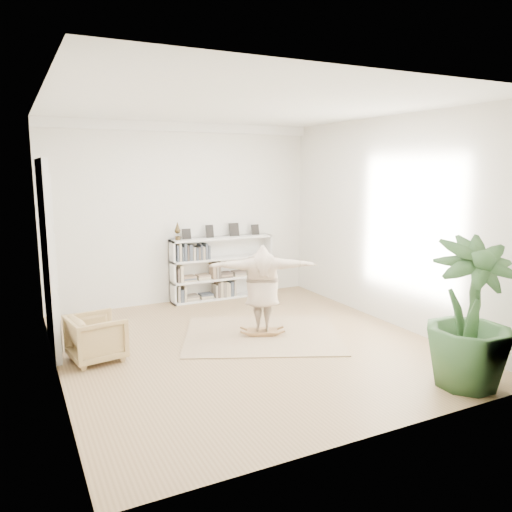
{
  "coord_description": "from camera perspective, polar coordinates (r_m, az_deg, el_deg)",
  "views": [
    {
      "loc": [
        -3.18,
        -6.7,
        2.73
      ],
      "look_at": [
        0.35,
        0.4,
        1.32
      ],
      "focal_mm": 35.0,
      "sensor_mm": 36.0,
      "label": 1
    }
  ],
  "objects": [
    {
      "name": "room_shell",
      "position": [
        10.18,
        -8.41,
        14.38
      ],
      "size": [
        6.0,
        6.0,
        6.0
      ],
      "color": "silver",
      "rests_on": "floor"
    },
    {
      "name": "houseplant",
      "position": [
        6.76,
        23.27,
        -6.06
      ],
      "size": [
        1.33,
        1.33,
        1.89
      ],
      "primitive_type": "imported",
      "rotation": [
        0.0,
        0.0,
        -0.32
      ],
      "color": "#2C5128",
      "rests_on": "floor"
    },
    {
      "name": "rocker_board",
      "position": [
        8.29,
        0.72,
        -8.63
      ],
      "size": [
        0.58,
        0.47,
        0.11
      ],
      "rotation": [
        0.0,
        0.0,
        -0.42
      ],
      "color": "olive",
      "rests_on": "rug"
    },
    {
      "name": "bookshelf",
      "position": [
        10.5,
        -3.94,
        -1.43
      ],
      "size": [
        2.2,
        0.35,
        1.64
      ],
      "color": "silver",
      "rests_on": "floor"
    },
    {
      "name": "floor",
      "position": [
        7.9,
        -0.98,
        -10.11
      ],
      "size": [
        6.0,
        6.0,
        0.0
      ],
      "primitive_type": "plane",
      "color": "olive",
      "rests_on": "ground"
    },
    {
      "name": "rug",
      "position": [
        8.31,
        0.72,
        -9.0
      ],
      "size": [
        3.1,
        2.84,
        0.02
      ],
      "primitive_type": "cube",
      "rotation": [
        0.0,
        0.0,
        -0.42
      ],
      "color": "tan",
      "rests_on": "floor"
    },
    {
      "name": "person",
      "position": [
        8.08,
        0.73,
        -3.45
      ],
      "size": [
        1.79,
        1.14,
        1.42
      ],
      "primitive_type": "imported",
      "rotation": [
        0.0,
        0.0,
        2.72
      ],
      "color": "tan",
      "rests_on": "rocker_board"
    },
    {
      "name": "doors",
      "position": [
        8.12,
        -22.68,
        -0.11
      ],
      "size": [
        0.09,
        1.78,
        2.92
      ],
      "color": "white",
      "rests_on": "floor"
    },
    {
      "name": "armchair",
      "position": [
        7.56,
        -17.75,
        -8.89
      ],
      "size": [
        0.84,
        0.82,
        0.66
      ],
      "primitive_type": "imported",
      "rotation": [
        0.0,
        0.0,
        1.74
      ],
      "color": "tan",
      "rests_on": "floor"
    }
  ]
}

